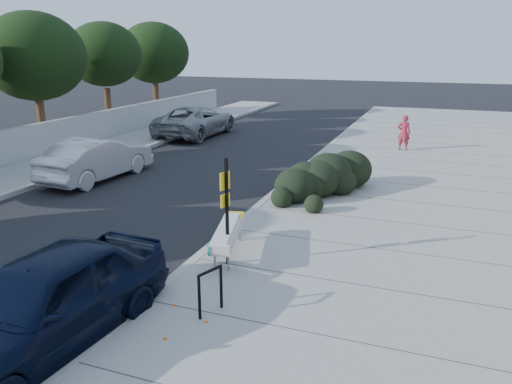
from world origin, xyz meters
TOP-DOWN VIEW (x-y plane):
  - ground at (0.00, 0.00)m, footprint 120.00×120.00m
  - sidewalk_near at (5.60, 5.00)m, footprint 11.20×50.00m
  - sidewalk_far at (-9.50, 5.00)m, footprint 3.00×50.00m
  - curb_near at (0.00, 5.00)m, footprint 0.22×50.00m
  - curb_far at (-8.00, 5.00)m, footprint 0.22×50.00m
  - tree_far_d at (-12.50, 9.00)m, footprint 4.60×4.60m
  - tree_far_e at (-12.50, 14.00)m, footprint 4.00×4.00m
  - tree_far_f at (-12.50, 19.00)m, footprint 4.40×4.40m
  - bench at (0.60, 0.48)m, footprint 0.95×2.24m
  - bike_rack at (1.35, -2.00)m, footprint 0.24×0.55m
  - sign_post at (0.79, 0.01)m, footprint 0.14×0.26m
  - hedge at (1.50, 5.82)m, footprint 2.02×3.78m
  - sedan_navy at (-0.80, -3.60)m, footprint 2.26×4.81m
  - wagon_silver at (-6.69, 5.36)m, footprint 1.92×4.70m
  - suv_silver at (-7.46, 14.66)m, footprint 2.68×5.71m
  - pedestrian at (3.30, 13.91)m, footprint 0.60×0.42m

SIDE VIEW (x-z plane):
  - ground at x=0.00m, z-range 0.00..0.00m
  - sidewalk_near at x=5.60m, z-range 0.00..0.15m
  - sidewalk_far at x=-9.50m, z-range 0.00..0.15m
  - curb_near at x=0.00m, z-range 0.00..0.17m
  - curb_far at x=-8.00m, z-range 0.00..0.17m
  - bike_rack at x=1.35m, z-range 0.24..1.08m
  - bench at x=0.60m, z-range 0.34..1.00m
  - wagon_silver at x=-6.69m, z-range 0.00..1.52m
  - suv_silver at x=-7.46m, z-range 0.00..1.58m
  - sedan_navy at x=-0.80m, z-range 0.00..1.59m
  - hedge at x=1.50m, z-range 0.15..1.54m
  - pedestrian at x=3.30m, z-range 0.15..1.72m
  - sign_post at x=0.79m, z-range 0.32..2.67m
  - tree_far_e at x=-12.50m, z-range 1.23..7.13m
  - tree_far_f at x=-12.50m, z-range 1.15..7.22m
  - tree_far_d at x=-12.50m, z-range 1.11..7.27m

